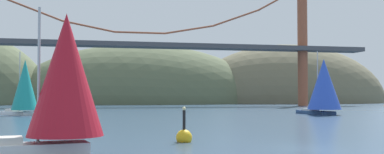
{
  "coord_description": "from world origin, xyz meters",
  "views": [
    {
      "loc": [
        -12.72,
        -25.54,
        3.24
      ],
      "look_at": [
        0.0,
        31.88,
        5.46
      ],
      "focal_mm": 42.94,
      "sensor_mm": 36.0,
      "label": 1
    }
  ],
  "objects_px": {
    "sailboat_teal_sail": "(24,87)",
    "sailboat_blue_spinnaker": "(323,86)",
    "channel_buoy": "(184,137)",
    "sailboat_crimson_sail": "(62,81)"
  },
  "relations": [
    {
      "from": "sailboat_crimson_sail",
      "to": "sailboat_blue_spinnaker",
      "type": "distance_m",
      "value": 55.65
    },
    {
      "from": "sailboat_crimson_sail",
      "to": "sailboat_blue_spinnaker",
      "type": "relative_size",
      "value": 0.75
    },
    {
      "from": "sailboat_teal_sail",
      "to": "sailboat_blue_spinnaker",
      "type": "height_order",
      "value": "sailboat_blue_spinnaker"
    },
    {
      "from": "sailboat_crimson_sail",
      "to": "sailboat_teal_sail",
      "type": "relative_size",
      "value": 0.77
    },
    {
      "from": "sailboat_teal_sail",
      "to": "channel_buoy",
      "type": "relative_size",
      "value": 3.75
    },
    {
      "from": "channel_buoy",
      "to": "sailboat_blue_spinnaker",
      "type": "bearing_deg",
      "value": 50.03
    },
    {
      "from": "sailboat_crimson_sail",
      "to": "sailboat_teal_sail",
      "type": "xyz_separation_m",
      "value": [
        -8.45,
        49.57,
        0.53
      ]
    },
    {
      "from": "sailboat_crimson_sail",
      "to": "channel_buoy",
      "type": "relative_size",
      "value": 2.9
    },
    {
      "from": "sailboat_crimson_sail",
      "to": "sailboat_teal_sail",
      "type": "bearing_deg",
      "value": 99.68
    },
    {
      "from": "sailboat_blue_spinnaker",
      "to": "channel_buoy",
      "type": "relative_size",
      "value": 3.86
    }
  ]
}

